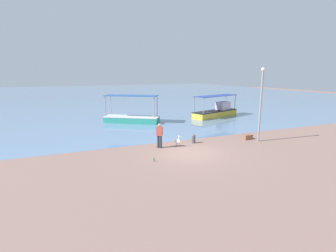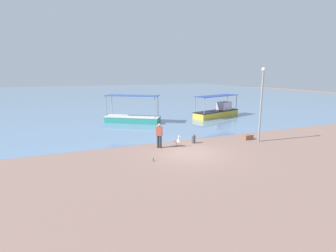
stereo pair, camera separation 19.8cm
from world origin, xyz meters
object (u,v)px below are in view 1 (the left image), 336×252
(fishing_boat_near_right, at_px, (216,111))
(mooring_bollard, at_px, (194,138))
(fisherman_standing, at_px, (159,135))
(cargo_crate, at_px, (247,137))
(glass_bottle, at_px, (154,160))
(fishing_boat_near_left, at_px, (132,117))
(pelican, at_px, (177,141))
(lamp_post, at_px, (261,100))

(fishing_boat_near_right, distance_m, mooring_bollard, 12.35)
(fishing_boat_near_right, xyz_separation_m, fisherman_standing, (-10.86, -9.46, 0.28))
(cargo_crate, bearing_deg, glass_bottle, -166.80)
(fishing_boat_near_left, height_order, cargo_crate, fishing_boat_near_left)
(fisherman_standing, bearing_deg, cargo_crate, -4.01)
(pelican, bearing_deg, fishing_boat_near_left, 92.85)
(pelican, relative_size, lamp_post, 0.15)
(mooring_bollard, height_order, cargo_crate, mooring_bollard)
(fishing_boat_near_right, bearing_deg, pelican, -134.99)
(fishing_boat_near_left, xyz_separation_m, fisherman_standing, (-0.77, -9.73, 0.38))
(pelican, relative_size, mooring_bollard, 1.22)
(fishing_boat_near_right, xyz_separation_m, cargo_crate, (-3.77, -9.96, -0.45))
(fishing_boat_near_right, distance_m, fishing_boat_near_left, 10.10)
(lamp_post, bearing_deg, mooring_bollard, 163.16)
(mooring_bollard, height_order, fisherman_standing, fisherman_standing)
(fishing_boat_near_left, relative_size, mooring_bollard, 8.51)
(pelican, distance_m, cargo_crate, 5.84)
(lamp_post, bearing_deg, cargo_crate, 115.93)
(pelican, xyz_separation_m, fisherman_standing, (-1.26, 0.14, 0.53))
(fishing_boat_near_left, height_order, lamp_post, lamp_post)
(cargo_crate, bearing_deg, pelican, 176.51)
(fishing_boat_near_left, bearing_deg, glass_bottle, -99.73)
(fishing_boat_near_right, height_order, mooring_bollard, fishing_boat_near_right)
(lamp_post, height_order, cargo_crate, lamp_post)
(pelican, height_order, fisherman_standing, fisherman_standing)
(fisherman_standing, xyz_separation_m, glass_bottle, (-1.33, -2.47, -0.80))
(fishing_boat_near_left, bearing_deg, pelican, -87.15)
(lamp_post, bearing_deg, fishing_boat_near_left, 121.34)
(fishing_boat_near_right, height_order, pelican, fishing_boat_near_right)
(cargo_crate, xyz_separation_m, glass_bottle, (-8.41, -1.97, -0.08))
(lamp_post, relative_size, mooring_bollard, 8.24)
(fishing_boat_near_right, distance_m, glass_bottle, 17.06)
(lamp_post, bearing_deg, pelican, 169.75)
(pelican, bearing_deg, fishing_boat_near_right, 45.01)
(fisherman_standing, distance_m, cargo_crate, 7.14)
(mooring_bollard, bearing_deg, pelican, -168.20)
(fishing_boat_near_left, relative_size, lamp_post, 1.03)
(fishing_boat_near_right, relative_size, pelican, 8.05)
(mooring_bollard, bearing_deg, fishing_boat_near_right, 48.84)
(pelican, height_order, glass_bottle, pelican)
(pelican, bearing_deg, lamp_post, -10.25)
(fishing_boat_near_right, distance_m, cargo_crate, 10.66)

